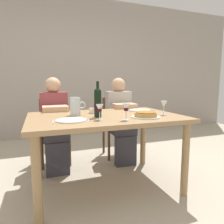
# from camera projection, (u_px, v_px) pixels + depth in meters

# --- Properties ---
(ground_plane) EXTENTS (8.00, 8.00, 0.00)m
(ground_plane) POSITION_uv_depth(u_px,v_px,m) (106.00, 186.00, 2.16)
(ground_plane) COLOR #B2A893
(back_wall) EXTENTS (8.00, 0.10, 2.80)m
(back_wall) POSITION_uv_depth(u_px,v_px,m) (70.00, 68.00, 4.15)
(back_wall) COLOR #A3998E
(back_wall) RESTS_ON ground
(dining_table) EXTENTS (1.50, 1.00, 0.76)m
(dining_table) POSITION_uv_depth(u_px,v_px,m) (105.00, 124.00, 2.07)
(dining_table) COLOR #9E7A51
(dining_table) RESTS_ON ground
(wine_bottle) EXTENTS (0.07, 0.07, 0.34)m
(wine_bottle) POSITION_uv_depth(u_px,v_px,m) (98.00, 103.00, 1.94)
(wine_bottle) COLOR black
(wine_bottle) RESTS_ON dining_table
(water_pitcher) EXTENTS (0.16, 0.10, 0.18)m
(water_pitcher) POSITION_uv_depth(u_px,v_px,m) (75.00, 107.00, 2.06)
(water_pitcher) COLOR silver
(water_pitcher) RESTS_ON dining_table
(baked_tart) EXTENTS (0.28, 0.28, 0.06)m
(baked_tart) POSITION_uv_depth(u_px,v_px,m) (146.00, 115.00, 1.93)
(baked_tart) COLOR silver
(baked_tart) RESTS_ON dining_table
(salad_bowl) EXTENTS (0.13, 0.13, 0.07)m
(salad_bowl) POSITION_uv_depth(u_px,v_px,m) (95.00, 110.00, 2.21)
(salad_bowl) COLOR silver
(salad_bowl) RESTS_ON dining_table
(wine_glass_left_diner) EXTENTS (0.07, 0.07, 0.14)m
(wine_glass_left_diner) POSITION_uv_depth(u_px,v_px,m) (100.00, 109.00, 1.80)
(wine_glass_left_diner) COLOR silver
(wine_glass_left_diner) RESTS_ON dining_table
(wine_glass_right_diner) EXTENTS (0.07, 0.07, 0.15)m
(wine_glass_right_diner) POSITION_uv_depth(u_px,v_px,m) (126.00, 108.00, 1.78)
(wine_glass_right_diner) COLOR silver
(wine_glass_right_diner) RESTS_ON dining_table
(wine_glass_centre) EXTENTS (0.07, 0.07, 0.15)m
(wine_glass_centre) POSITION_uv_depth(u_px,v_px,m) (164.00, 105.00, 2.09)
(wine_glass_centre) COLOR silver
(wine_glass_centre) RESTS_ON dining_table
(dinner_plate_left_setting) EXTENTS (0.27, 0.27, 0.01)m
(dinner_plate_left_setting) POSITION_uv_depth(u_px,v_px,m) (71.00, 120.00, 1.75)
(dinner_plate_left_setting) COLOR white
(dinner_plate_left_setting) RESTS_ON dining_table
(dinner_plate_right_setting) EXTENTS (0.25, 0.25, 0.01)m
(dinner_plate_right_setting) POSITION_uv_depth(u_px,v_px,m) (140.00, 110.00, 2.42)
(dinner_plate_right_setting) COLOR silver
(dinner_plate_right_setting) RESTS_ON dining_table
(fork_left_setting) EXTENTS (0.02, 0.16, 0.00)m
(fork_left_setting) POSITION_uv_depth(u_px,v_px,m) (53.00, 122.00, 1.70)
(fork_left_setting) COLOR silver
(fork_left_setting) RESTS_ON dining_table
(knife_left_setting) EXTENTS (0.03, 0.18, 0.00)m
(knife_left_setting) POSITION_uv_depth(u_px,v_px,m) (88.00, 120.00, 1.80)
(knife_left_setting) COLOR silver
(knife_left_setting) RESTS_ON dining_table
(knife_right_setting) EXTENTS (0.03, 0.18, 0.00)m
(knife_right_setting) POSITION_uv_depth(u_px,v_px,m) (151.00, 110.00, 2.47)
(knife_right_setting) COLOR silver
(knife_right_setting) RESTS_ON dining_table
(spoon_right_setting) EXTENTS (0.03, 0.16, 0.00)m
(spoon_right_setting) POSITION_uv_depth(u_px,v_px,m) (128.00, 111.00, 2.37)
(spoon_right_setting) COLOR silver
(spoon_right_setting) RESTS_ON dining_table
(chair_left) EXTENTS (0.40, 0.40, 0.87)m
(chair_left) POSITION_uv_depth(u_px,v_px,m) (54.00, 126.00, 2.79)
(chair_left) COLOR brown
(chair_left) RESTS_ON ground
(diner_left) EXTENTS (0.34, 0.50, 1.16)m
(diner_left) POSITION_uv_depth(u_px,v_px,m) (55.00, 121.00, 2.56)
(diner_left) COLOR #8E3D42
(diner_left) RESTS_ON ground
(chair_right) EXTENTS (0.43, 0.43, 0.87)m
(chair_right) POSITION_uv_depth(u_px,v_px,m) (116.00, 122.00, 3.09)
(chair_right) COLOR brown
(chair_right) RESTS_ON ground
(diner_right) EXTENTS (0.36, 0.52, 1.16)m
(diner_right) POSITION_uv_depth(u_px,v_px,m) (121.00, 117.00, 2.84)
(diner_right) COLOR #B7B2A8
(diner_right) RESTS_ON ground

